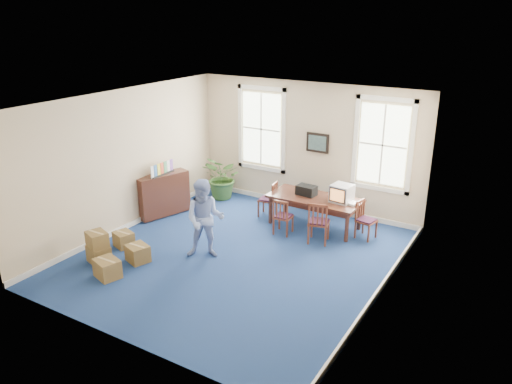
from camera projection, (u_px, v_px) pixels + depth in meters
The scene contains 25 objects.
floor at pixel (237, 256), 10.31m from camera, with size 6.50×6.50×0.00m, color navy.
ceiling at pixel (235, 102), 9.22m from camera, with size 6.50×6.50×0.00m, color white.
wall_back at pixel (307, 147), 12.39m from camera, with size 6.50×6.50×0.00m, color beige.
wall_front at pixel (113, 247), 7.14m from camera, with size 6.50×6.50×0.00m, color beige.
wall_left at pixel (124, 161), 11.21m from camera, with size 6.50×6.50×0.00m, color beige.
wall_right at pixel (387, 213), 8.32m from camera, with size 6.50×6.50×0.00m, color beige.
baseboard_back at pixel (305, 205), 12.89m from camera, with size 6.00×0.04×0.12m, color white.
baseboard_left at pixel (131, 224), 11.72m from camera, with size 0.04×6.50×0.12m, color white.
baseboard_right at pixel (377, 293), 8.86m from camera, with size 0.04×6.50×0.12m, color white.
window_left at pixel (262, 129), 12.89m from camera, with size 1.40×0.12×2.20m, color white, non-canonical shape.
window_right at pixel (383, 145), 11.35m from camera, with size 1.40×0.12×2.20m, color white, non-canonical shape.
wall_picture at pixel (318, 143), 12.15m from camera, with size 0.58×0.06×0.48m, color black, non-canonical shape.
conference_table at pixel (314, 212), 11.64m from camera, with size 2.13×0.97×0.73m, color #472319, non-canonical shape.
crt_tv at pixel (342, 193), 11.18m from camera, with size 0.44×0.48×0.40m, color #B7B7BC, non-canonical shape.
game_console at pixel (353, 204), 11.06m from camera, with size 0.18×0.22×0.05m, color white.
equipment_bag at pixel (307, 190), 11.63m from camera, with size 0.45×0.29×0.23m, color black.
chair_near_left at pixel (283, 216), 11.24m from camera, with size 0.38×0.38×0.85m, color brown, non-canonical shape.
chair_near_right at pixel (319, 222), 10.80m from camera, with size 0.43×0.43×0.96m, color brown, non-canonical shape.
chair_end_left at pixel (268, 199), 12.22m from camera, with size 0.39×0.39×0.88m, color brown, non-canonical shape.
chair_end_right at pixel (367, 220), 11.01m from camera, with size 0.39×0.39×0.86m, color brown, non-canonical shape.
man at pixel (205, 219), 10.05m from camera, with size 0.81×0.63×1.66m, color #8CA4E2.
credenza at pixel (163, 196), 12.22m from camera, with size 0.38×1.32×1.03m, color #472319.
brochure_rack at pixel (162, 170), 11.98m from camera, with size 0.13×0.71×0.31m, color #99999E, non-canonical shape.
potted_plant at pixel (223, 178), 13.29m from camera, with size 1.06×0.92×1.18m, color #325824.
cardboard_boxes at pixel (107, 247), 9.96m from camera, with size 1.20×1.20×0.69m, color olive, non-canonical shape.
Camera 1 is at (5.06, -7.73, 4.79)m, focal length 35.00 mm.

